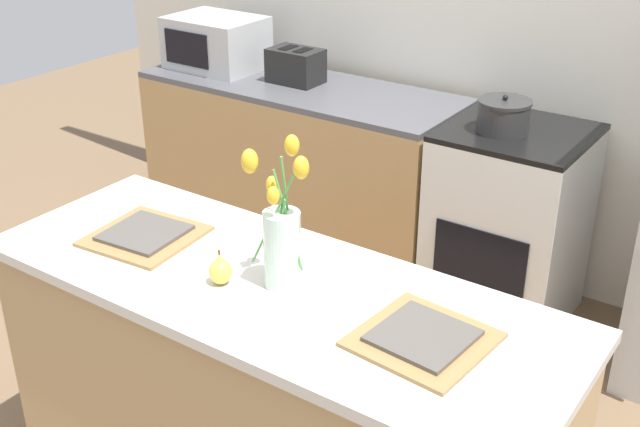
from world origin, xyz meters
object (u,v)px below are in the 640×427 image
stove_range (508,225)px  plate_setting_right (423,338)px  flower_vase (281,236)px  microwave (216,43)px  plate_setting_left (145,235)px  toaster (296,66)px  cooking_pot (503,116)px  pear_figurine (220,270)px

stove_range → plate_setting_right: size_ratio=2.68×
flower_vase → microwave: size_ratio=0.92×
plate_setting_right → microwave: bearing=142.6°
plate_setting_left → plate_setting_right: bearing=0.0°
stove_range → toaster: 1.32m
cooking_pot → microwave: 1.65m
plate_setting_left → flower_vase: bearing=2.3°
pear_figurine → stove_range: bearing=82.7°
pear_figurine → toaster: bearing=120.1°
stove_range → plate_setting_right: bearing=-76.2°
pear_figurine → cooking_pot: size_ratio=0.47×
plate_setting_right → stove_range: bearing=103.8°
cooking_pot → toaster: bearing=176.1°
cooking_pot → microwave: size_ratio=0.47×
toaster → cooking_pot: bearing=-3.9°
flower_vase → pear_figurine: 0.21m
plate_setting_right → toaster: (-1.60, 1.63, 0.08)m
toaster → cooking_pot: 1.15m
microwave → stove_range: bearing=0.0°
flower_vase → cooking_pot: size_ratio=1.94×
cooking_pot → stove_range: bearing=46.6°
plate_setting_left → microwave: size_ratio=0.71×
stove_range → microwave: bearing=-180.0°
toaster → microwave: size_ratio=0.58×
stove_range → flower_vase: 1.70m
stove_range → toaster: size_ratio=3.26×
stove_range → cooking_pot: 0.53m
flower_vase → plate_setting_left: flower_vase is taller
stove_range → flower_vase: bearing=-92.4°
flower_vase → plate_setting_right: 0.48m
pear_figurine → plate_setting_right: pear_figurine is taller
flower_vase → toaster: size_ratio=1.58×
microwave → flower_vase: bearing=-44.1°
microwave → pear_figurine: bearing=-48.4°
flower_vase → toaster: flower_vase is taller
pear_figurine → plate_setting_right: (0.61, 0.07, -0.03)m
stove_range → flower_vase: flower_vase is taller
toaster → stove_range: bearing=-1.0°
toaster → plate_setting_right: bearing=-45.6°
plate_setting_left → stove_range: bearing=69.6°
pear_figurine → plate_setting_left: pear_figurine is taller
pear_figurine → microwave: (-1.49, 1.68, 0.10)m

